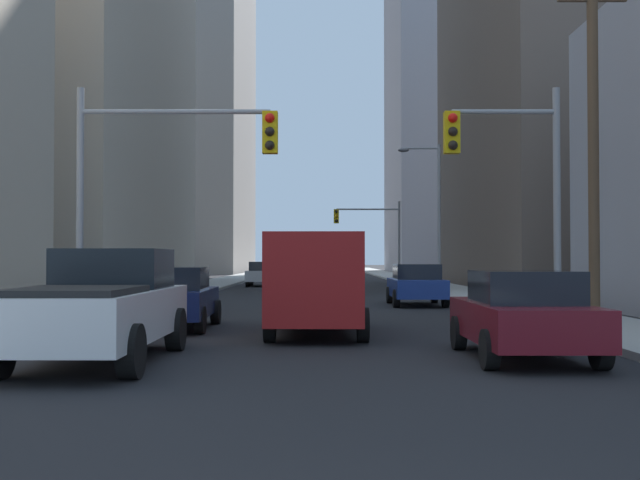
{
  "coord_description": "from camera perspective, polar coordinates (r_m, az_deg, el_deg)",
  "views": [
    {
      "loc": [
        0.04,
        -2.64,
        1.73
      ],
      "look_at": [
        0.0,
        35.79,
        2.64
      ],
      "focal_mm": 43.76,
      "sensor_mm": 36.0,
      "label": 1
    }
  ],
  "objects": [
    {
      "name": "cargo_van_red",
      "position": [
        17.74,
        -0.18,
        -2.79
      ],
      "size": [
        2.16,
        5.25,
        2.26
      ],
      "color": "maroon",
      "rests_on": "ground"
    },
    {
      "name": "utility_pole_right",
      "position": [
        21.68,
        19.41,
        8.0
      ],
      "size": [
        2.2,
        0.28,
        9.9
      ],
      "color": "brown",
      "rests_on": "ground"
    },
    {
      "name": "sidewalk_right",
      "position": [
        53.11,
        7.44,
        -3.13
      ],
      "size": [
        3.0,
        160.0,
        0.15
      ],
      "primitive_type": "cube",
      "color": "#9E9E99",
      "rests_on": "ground"
    },
    {
      "name": "traffic_signal_near_left",
      "position": [
        19.88,
        -11.03,
        5.51
      ],
      "size": [
        5.03,
        0.44,
        6.0
      ],
      "color": "gray",
      "rests_on": "ground"
    },
    {
      "name": "traffic_signal_near_right",
      "position": [
        20.06,
        13.71,
        5.17
      ],
      "size": [
        2.9,
        0.44,
        6.0
      ],
      "color": "gray",
      "rests_on": "ground"
    },
    {
      "name": "sedan_silver",
      "position": [
        48.7,
        -4.09,
        -2.48
      ],
      "size": [
        1.96,
        4.27,
        1.52
      ],
      "color": "#B7BABF",
      "rests_on": "ground"
    },
    {
      "name": "sedan_grey",
      "position": [
        42.56,
        -0.07,
        -2.64
      ],
      "size": [
        1.95,
        4.24,
        1.52
      ],
      "color": "slate",
      "rests_on": "ground"
    },
    {
      "name": "street_lamp_right",
      "position": [
        39.73,
        8.3,
        2.68
      ],
      "size": [
        2.15,
        0.32,
        7.5
      ],
      "color": "gray",
      "rests_on": "ground"
    },
    {
      "name": "building_left_mid_office",
      "position": [
        52.23,
        -20.6,
        12.26
      ],
      "size": [
        16.64,
        25.61,
        27.89
      ],
      "primitive_type": "cube",
      "color": "#B7A893",
      "rests_on": "ground"
    },
    {
      "name": "sedan_blue",
      "position": [
        28.93,
        7.11,
        -3.24
      ],
      "size": [
        1.95,
        4.21,
        1.52
      ],
      "color": "navy",
      "rests_on": "ground"
    },
    {
      "name": "sedan_maroon",
      "position": [
        13.88,
        14.69,
        -5.28
      ],
      "size": [
        1.95,
        4.21,
        1.52
      ],
      "color": "maroon",
      "rests_on": "ground"
    },
    {
      "name": "traffic_signal_far_right",
      "position": [
        58.26,
        3.75,
        0.98
      ],
      "size": [
        4.97,
        0.44,
        6.0
      ],
      "color": "gray",
      "rests_on": "ground"
    },
    {
      "name": "sidewalk_left",
      "position": [
        53.12,
        -7.41,
        -3.13
      ],
      "size": [
        3.0,
        160.0,
        0.15
      ],
      "primitive_type": "cube",
      "color": "#9E9E99",
      "rests_on": "ground"
    },
    {
      "name": "pickup_truck_white",
      "position": [
        13.58,
        -15.67,
        -4.68
      ],
      "size": [
        2.2,
        5.41,
        1.9
      ],
      "color": "white",
      "rests_on": "ground"
    },
    {
      "name": "building_left_far_tower",
      "position": [
        103.05,
        -11.53,
        16.72
      ],
      "size": [
        21.38,
        28.13,
        67.29
      ],
      "primitive_type": "cube",
      "color": "gray",
      "rests_on": "ground"
    },
    {
      "name": "building_right_far_highrise",
      "position": [
        101.41,
        10.58,
        16.2
      ],
      "size": [
        17.96,
        22.51,
        64.55
      ],
      "primitive_type": "cube",
      "color": "#93939E",
      "rests_on": "ground"
    },
    {
      "name": "sedan_navy",
      "position": [
        19.52,
        -10.63,
        -4.15
      ],
      "size": [
        1.95,
        4.25,
        1.52
      ],
      "color": "#141E4C",
      "rests_on": "ground"
    }
  ]
}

